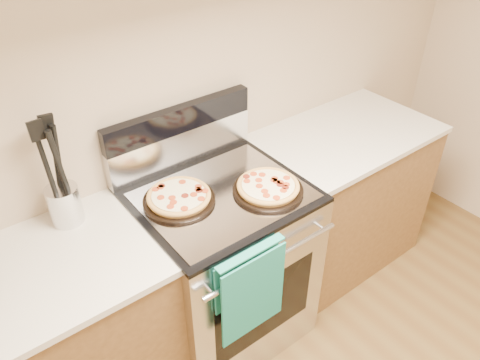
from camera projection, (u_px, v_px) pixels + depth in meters
wall_back at (171, 77)px, 2.07m from camera, size 4.00×0.00×4.00m
range_body at (222, 266)px, 2.37m from camera, size 0.76×0.68×0.90m
oven_window at (264, 309)px, 2.15m from camera, size 0.56×0.01×0.40m
cooktop at (220, 194)px, 2.10m from camera, size 0.76×0.68×0.02m
backsplash_lower at (182, 147)px, 2.24m from camera, size 0.76×0.06×0.18m
backsplash_upper at (179, 119)px, 2.15m from camera, size 0.76×0.06×0.12m
oven_handle at (273, 260)px, 1.92m from camera, size 0.70×0.03×0.03m
dish_towel at (250, 290)px, 1.92m from camera, size 0.32×0.05×0.42m
foil_sheet at (224, 195)px, 2.07m from camera, size 0.70×0.55×0.01m
cabinet_left at (47, 358)px, 1.96m from camera, size 1.00×0.62×0.88m
countertop_left at (17, 284)px, 1.69m from camera, size 1.02×0.64×0.03m
cabinet_right at (337, 200)px, 2.83m from camera, size 1.00×0.62×0.88m
countertop_right at (347, 135)px, 2.56m from camera, size 1.02×0.64×0.03m
pepperoni_pizza_back at (179, 197)px, 2.02m from camera, size 0.38×0.38×0.04m
pepperoni_pizza_front at (268, 187)px, 2.08m from camera, size 0.33×0.33×0.04m
utensil_crock at (65, 205)px, 1.91m from camera, size 0.17×0.17×0.17m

